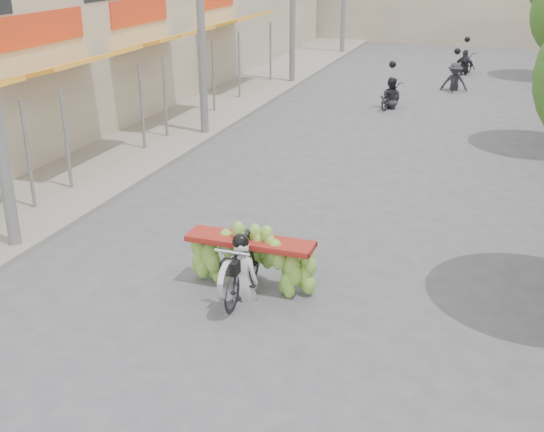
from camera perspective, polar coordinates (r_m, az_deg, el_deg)
The scene contains 8 objects.
ground at distance 9.51m, azimuth -5.80°, elevation -14.40°, with size 120.00×120.00×0.00m, color #545459.
sidewalk_left at distance 24.86m, azimuth -6.14°, elevation 8.86°, with size 4.00×60.00×0.12m, color gray.
shophouse_row_left at distance 26.05m, azimuth -17.76°, elevation 15.15°, with size 9.77×40.00×6.00m.
utility_pole_mid at distance 20.89m, azimuth -6.04°, elevation 17.43°, with size 0.60×0.24×8.00m.
banana_motorbike at distance 11.52m, azimuth -2.24°, elevation -3.48°, with size 2.23×1.93×1.98m.
bg_motorbike_a at distance 25.41m, azimuth 9.93°, elevation 10.54°, with size 0.88×1.65×1.95m.
bg_motorbike_b at distance 29.10m, azimuth 15.11°, elevation 11.77°, with size 1.06×1.59×1.95m.
bg_motorbike_c at distance 32.91m, azimuth 15.88°, elevation 12.65°, with size 1.08×1.79×1.95m.
Camera 1 is at (3.38, -6.90, 5.61)m, focal length 45.00 mm.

